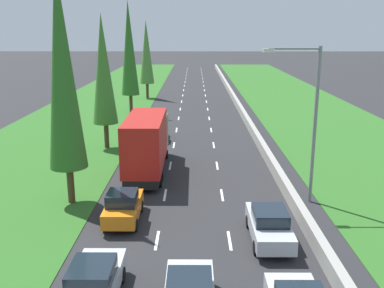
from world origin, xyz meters
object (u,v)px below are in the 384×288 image
Objects in this scene: poplar_tree_fourth at (129,49)px; poplar_tree_third at (103,70)px; street_light_mast at (310,114)px; poplar_tree_fifth at (146,52)px; orange_hatchback_left_lane at (123,206)px; silver_sedan_right_lane_third at (269,225)px; poplar_tree_second at (62,68)px; maroon_hatchback_left_lane at (155,131)px; red_box_truck_left_lane at (147,142)px; silver_sedan_left_lane at (93,284)px.

poplar_tree_third is at bearing -89.16° from poplar_tree_fourth.
poplar_tree_fifth is at bearing 108.41° from street_light_mast.
poplar_tree_fifth is at bearing 94.23° from orange_hatchback_left_lane.
silver_sedan_right_lane_third is at bearing -76.91° from poplar_tree_fifth.
silver_sedan_right_lane_third is 0.40× the size of poplar_tree_third.
silver_sedan_right_lane_third is 13.69m from poplar_tree_second.
maroon_hatchback_left_lane is 0.35× the size of poplar_tree_fifth.
maroon_hatchback_left_lane is (-0.26, 9.39, -1.35)m from red_box_truck_left_lane.
poplar_tree_fourth reaches higher than red_box_truck_left_lane.
poplar_tree_second reaches higher than red_box_truck_left_lane.
poplar_tree_third reaches higher than orange_hatchback_left_lane.
red_box_truck_left_lane is 0.84× the size of poplar_tree_third.
silver_sedan_right_lane_third is (7.33, -2.14, -0.02)m from orange_hatchback_left_lane.
red_box_truck_left_lane is (0.43, 8.29, 1.35)m from orange_hatchback_left_lane.
red_box_truck_left_lane is 9.49m from maroon_hatchback_left_lane.
silver_sedan_left_lane is 14.97m from street_light_mast.
silver_sedan_left_lane is 0.40× the size of poplar_tree_fifth.
silver_sedan_right_lane_third is at bearing -120.24° from street_light_mast.
street_light_mast is at bearing 44.58° from silver_sedan_left_lane.
silver_sedan_left_lane is at bearing -80.30° from poplar_tree_third.
poplar_tree_fourth reaches higher than poplar_tree_fifth.
red_box_truck_left_lane reaches higher than orange_hatchback_left_lane.
red_box_truck_left_lane reaches higher than silver_sedan_left_lane.
silver_sedan_left_lane is 23.09m from poplar_tree_third.
orange_hatchback_left_lane is 7.63m from silver_sedan_right_lane_third.
poplar_tree_second is at bearing -88.65° from poplar_tree_third.
poplar_tree_fourth is (-0.25, 16.69, 1.02)m from poplar_tree_third.
maroon_hatchback_left_lane is at bearing 89.45° from orange_hatchback_left_lane.
maroon_hatchback_left_lane is 0.29× the size of poplar_tree_fourth.
poplar_tree_second reaches higher than maroon_hatchback_left_lane.
poplar_tree_fifth is (-3.18, 43.06, 5.81)m from orange_hatchback_left_lane.
poplar_tree_fourth is 1.18× the size of poplar_tree_fifth.
poplar_tree_second is 13.91m from street_light_mast.
silver_sedan_right_lane_third is at bearing -70.15° from maroon_hatchback_left_lane.
poplar_tree_fifth reaches higher than red_box_truck_left_lane.
poplar_tree_fifth reaches higher than maroon_hatchback_left_lane.
street_light_mast is (13.95, -11.99, -1.41)m from poplar_tree_third.
poplar_tree_fifth is (0.80, 11.56, -1.01)m from poplar_tree_fourth.
poplar_tree_third is at bearing 122.59° from red_box_truck_left_lane.
silver_sedan_left_lane is at bearing -70.44° from poplar_tree_second.
maroon_hatchback_left_lane is at bearing -73.27° from poplar_tree_fourth.
poplar_tree_fifth is (0.27, 40.49, -1.16)m from poplar_tree_second.
orange_hatchback_left_lane is 0.29× the size of poplar_tree_second.
red_box_truck_left_lane is at bearing 150.78° from street_light_mast.
poplar_tree_fifth is at bearing 97.52° from maroon_hatchback_left_lane.
red_box_truck_left_lane is at bearing -79.24° from poplar_tree_fourth.
silver_sedan_right_lane_third is (6.90, -10.43, -1.37)m from red_box_truck_left_lane.
red_box_truck_left_lane is at bearing 123.49° from silver_sedan_right_lane_third.
street_light_mast reaches higher than silver_sedan_left_lane.
poplar_tree_third is 1.24× the size of street_light_mast.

